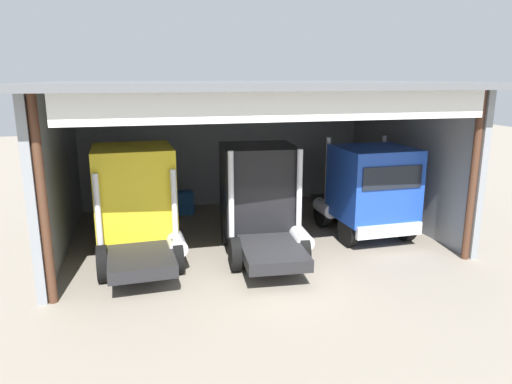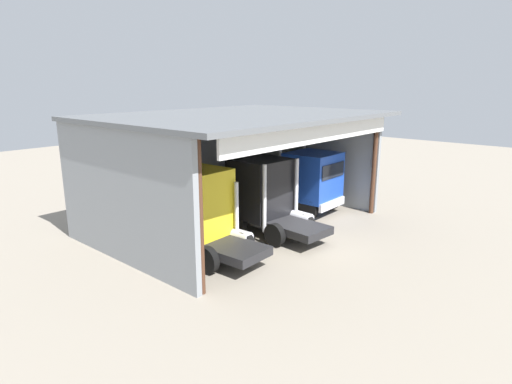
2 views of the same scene
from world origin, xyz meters
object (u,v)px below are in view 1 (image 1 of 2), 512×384
object	(u,v)px
truck_yellow_left_bay	(136,201)
truck_blue_center_left_bay	(368,189)
tool_cart	(183,202)
truck_black_right_bay	(260,197)
oil_drum	(278,194)

from	to	relation	value
truck_yellow_left_bay	truck_blue_center_left_bay	bearing A→B (deg)	-1.38
truck_blue_center_left_bay	tool_cart	world-z (taller)	truck_blue_center_left_bay
truck_black_right_bay	truck_blue_center_left_bay	bearing A→B (deg)	9.53
truck_blue_center_left_bay	oil_drum	distance (m)	5.76
truck_yellow_left_bay	tool_cart	size ratio (longest dim) A/B	4.99
oil_drum	tool_cart	bearing A→B (deg)	-173.12
truck_blue_center_left_bay	oil_drum	xyz separation A→B (m)	(-1.85, 5.29, -1.36)
oil_drum	tool_cart	distance (m)	4.55
truck_blue_center_left_bay	oil_drum	world-z (taller)	truck_blue_center_left_bay
truck_yellow_left_bay	truck_blue_center_left_bay	size ratio (longest dim) A/B	1.03
truck_black_right_bay	tool_cart	xyz separation A→B (m)	(-2.15, 5.12, -1.38)
truck_blue_center_left_bay	truck_yellow_left_bay	bearing A→B (deg)	-0.18
truck_black_right_bay	truck_blue_center_left_bay	distance (m)	4.23
truck_black_right_bay	oil_drum	world-z (taller)	truck_black_right_bay
truck_yellow_left_bay	oil_drum	xyz separation A→B (m)	(6.45, 5.44, -1.49)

